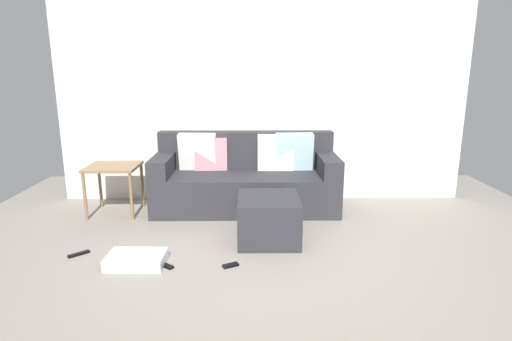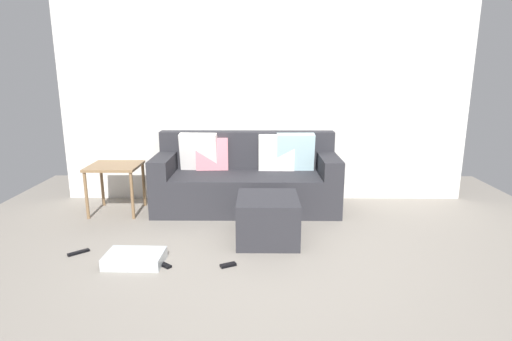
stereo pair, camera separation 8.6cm
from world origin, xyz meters
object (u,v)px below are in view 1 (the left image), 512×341
couch_sectional (246,180)px  side_table (113,172)px  remote_near_ottoman (231,265)px  remote_under_side_table (79,254)px  storage_bin (136,260)px  ottoman (269,219)px  remote_by_storage_bin (166,266)px

couch_sectional → side_table: couch_sectional is taller
couch_sectional → remote_near_ottoman: (-0.12, -1.62, -0.34)m
remote_near_ottoman → remote_under_side_table: (-1.41, 0.25, 0.00)m
storage_bin → couch_sectional: bearing=59.2°
couch_sectional → storage_bin: size_ratio=4.39×
ottoman → remote_near_ottoman: size_ratio=4.67×
side_table → remote_under_side_table: 1.28m
remote_by_storage_bin → remote_under_side_table: size_ratio=0.81×
remote_near_ottoman → remote_under_side_table: same height
couch_sectional → side_table: bearing=-172.9°
remote_under_side_table → couch_sectional: bearing=0.4°
ottoman → remote_near_ottoman: ottoman is taller
side_table → remote_by_storage_bin: bearing=-58.4°
side_table → couch_sectional: bearing=7.1°
side_table → remote_near_ottoman: bearing=-44.8°
couch_sectional → remote_under_side_table: couch_sectional is taller
storage_bin → remote_near_ottoman: 0.83m
side_table → remote_by_storage_bin: (0.87, -1.42, -0.49)m
ottoman → remote_under_side_table: size_ratio=3.38×
side_table → remote_near_ottoman: side_table is taller
storage_bin → remote_under_side_table: size_ratio=2.58×
remote_near_ottoman → remote_under_side_table: bearing=143.9°
remote_by_storage_bin → couch_sectional: bearing=105.8°
remote_by_storage_bin → remote_under_side_table: bearing=-157.4°
side_table → storage_bin: bearing=-66.2°
couch_sectional → remote_under_side_table: size_ratio=11.33×
remote_near_ottoman → couch_sectional: bearing=59.6°
remote_near_ottoman → remote_by_storage_bin: 0.56m
remote_by_storage_bin → remote_under_side_table: same height
couch_sectional → side_table: size_ratio=3.78×
couch_sectional → storage_bin: 1.86m
side_table → remote_by_storage_bin: side_table is taller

